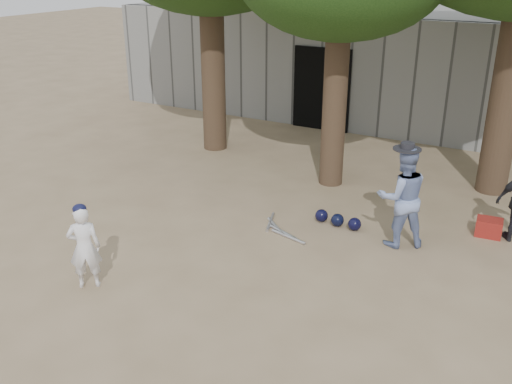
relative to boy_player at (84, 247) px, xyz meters
The scene contains 7 objects.
ground 1.67m from the boy_player, 54.57° to the left, with size 70.00×70.00×0.00m, color #937C5E.
boy_player is the anchor object (origin of this frame).
spectator_blue 4.93m from the boy_player, 44.43° to the left, with size 0.82×0.64×1.68m, color #7F93C5.
red_bag 6.59m from the boy_player, 43.33° to the left, with size 0.42×0.32×0.30m, color #9C2C14.
back_building 11.67m from the boy_player, 85.57° to the left, with size 16.00×5.24×3.00m.
helmet_row 4.36m from the boy_player, 56.33° to the left, with size 0.87×0.28×0.23m.
bat_pile 3.39m from the boy_player, 61.54° to the left, with size 1.04×0.83×0.06m.
Camera 1 is at (4.68, -6.27, 4.42)m, focal length 40.00 mm.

